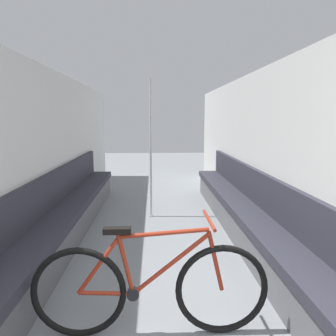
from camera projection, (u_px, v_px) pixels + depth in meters
The scene contains 6 objects.
wall_left at pixel (37, 158), 3.98m from camera, with size 0.10×10.41×2.28m, color silver.
wall_right at pixel (272, 157), 4.10m from camera, with size 0.10×10.41×2.28m, color silver.
bench_seat_row_left at pixel (59, 225), 4.04m from camera, with size 0.44×6.22×0.93m.
bench_seat_row_right at pixel (252, 223), 4.14m from camera, with size 0.44×6.22×0.93m.
bicycle at pixel (151, 288), 2.43m from camera, with size 1.76×0.46×0.91m.
grab_pole_near at pixel (151, 151), 5.30m from camera, with size 0.08×0.08×2.26m.
Camera 1 is at (-0.03, -0.41, 1.62)m, focal length 35.00 mm.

